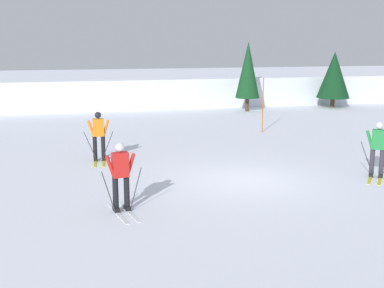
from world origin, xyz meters
TOP-DOWN VIEW (x-y plane):
  - ground_plane at (0.00, 0.00)m, footprint 120.00×120.00m
  - far_snow_ridge at (0.00, 19.47)m, footprint 80.00×7.29m
  - skier_red at (-3.90, -1.85)m, footprint 0.99×1.64m
  - skier_orange at (-4.12, 3.61)m, footprint 1.00×1.62m
  - skier_green at (3.99, -0.50)m, footprint 1.26×1.50m
  - trail_marker_pole at (3.38, 7.51)m, footprint 0.05×0.05m
  - conifer_far_left at (10.74, 14.60)m, footprint 2.01×2.01m
  - conifer_far_centre at (5.01, 14.19)m, footprint 1.40×1.40m

SIDE VIEW (x-z plane):
  - ground_plane at x=0.00m, z-range 0.00..0.00m
  - far_snow_ridge at x=0.00m, z-range 0.00..1.80m
  - skier_orange at x=-4.12m, z-range 0.10..1.81m
  - skier_green at x=3.99m, z-range 0.10..1.81m
  - skier_red at x=-3.90m, z-range 0.10..1.81m
  - trail_marker_pole at x=3.38m, z-range 0.00..2.46m
  - conifer_far_left at x=10.74m, z-range 0.30..3.71m
  - conifer_far_centre at x=5.01m, z-range 0.39..4.41m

